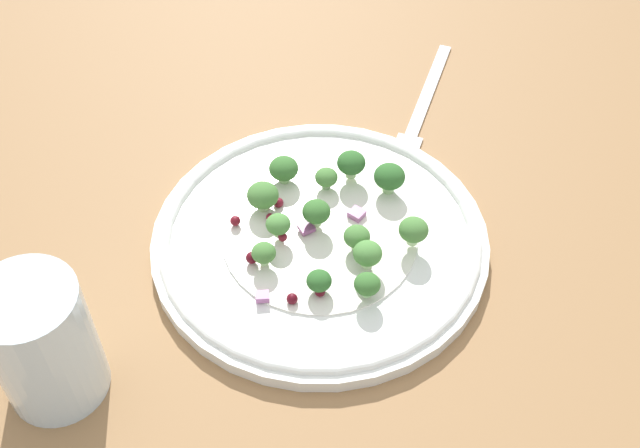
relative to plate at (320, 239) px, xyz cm
name	(u,v)px	position (x,y,z in cm)	size (l,w,h in cm)	color
ground_plane	(337,278)	(0.65, 2.98, -1.86)	(180.00, 180.00, 2.00)	olive
plate	(320,239)	(0.00, 0.00, 0.00)	(27.91, 27.91, 1.70)	white
dressing_pool	(320,235)	(0.00, 0.00, 0.44)	(16.19, 16.19, 0.20)	white
broccoli_floret_0	(414,230)	(-5.01, 5.65, 2.46)	(2.39, 2.39, 2.42)	#ADD18E
broccoli_floret_1	(356,236)	(-1.38, 2.83, 1.90)	(2.16, 2.16, 2.18)	#ADD18E
broccoli_floret_2	(351,163)	(-6.20, -3.36, 2.40)	(2.47, 2.47, 2.50)	#ADD18E
broccoli_floret_3	(326,178)	(-3.86, -3.89, 1.72)	(1.96, 1.96, 1.99)	#8EB77A
broccoli_floret_4	(368,254)	(-0.64, 5.09, 2.32)	(2.31, 2.31, 2.34)	#ADD18E
broccoli_floret_5	(319,281)	(3.67, 4.40, 1.67)	(1.97, 1.97, 2.00)	#9EC684
broccoli_floret_6	(389,177)	(-7.79, -0.20, 2.17)	(2.69, 2.69, 2.72)	#9EC684
broccoli_floret_7	(316,212)	(-0.30, -0.85, 2.34)	(2.33, 2.33, 2.36)	#ADD18E
broccoli_floret_8	(367,285)	(1.22, 7.18, 2.04)	(2.05, 2.05, 2.07)	#8EB77A
broccoli_floret_9	(264,253)	(5.44, -0.31, 1.97)	(1.95, 1.95, 1.97)	#ADD18E
broccoli_floret_10	(263,196)	(1.83, -5.33, 2.04)	(2.69, 2.69, 2.72)	#ADD18E
broccoli_floret_11	(284,169)	(-1.53, -6.86, 1.93)	(2.55, 2.55, 2.58)	#9EC684
broccoli_floret_12	(278,225)	(2.88, -1.80, 2.23)	(2.03, 2.03, 2.05)	#9EC684
cranberry_0	(235,221)	(4.80, -5.24, 1.06)	(0.87, 0.87, 0.87)	maroon
cranberry_1	(283,237)	(2.96, -1.16, 1.32)	(0.76, 0.76, 0.76)	maroon
cranberry_2	(292,299)	(5.97, 3.97, 0.91)	(0.88, 0.88, 0.88)	#4C0A14
cranberry_3	(252,258)	(6.09, -1.10, 1.15)	(0.97, 0.97, 0.97)	#4C0A14
cranberry_4	(276,204)	(0.91, -4.80, 0.84)	(0.86, 0.86, 0.86)	maroon
cranberry_5	(270,217)	(2.23, -3.86, 0.90)	(0.71, 0.71, 0.71)	maroon
cranberry_6	(320,291)	(3.90, 4.80, 0.97)	(0.85, 0.85, 0.85)	#4C0A14
onion_bit_0	(357,214)	(-3.68, 0.36, 0.83)	(1.15, 1.20, 0.58)	#A35B93
onion_bit_1	(262,296)	(7.57, 2.31, 0.84)	(0.88, 1.04, 0.55)	#A35B93
onion_bit_2	(311,225)	(0.20, -0.98, 0.97)	(1.08, 1.19, 0.40)	#934C84
fork	(422,106)	(-18.96, -7.40, -0.61)	(16.69, 11.45, 0.50)	silver
water_glass	(43,343)	(22.93, -1.67, 4.40)	(7.18, 7.18, 10.53)	silver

